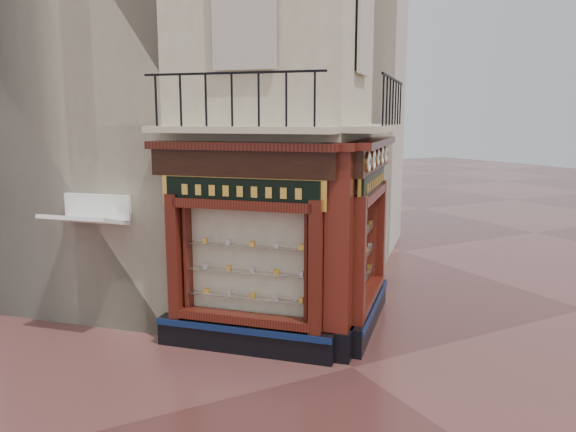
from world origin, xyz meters
TOP-DOWN VIEW (x-y plane):
  - ground at (0.00, 0.00)m, footprint 80.00×80.00m
  - main_building at (0.00, 6.16)m, footprint 11.31×11.31m
  - neighbour_left at (-2.47, 8.63)m, footprint 11.31×11.31m
  - neighbour_right at (2.47, 8.63)m, footprint 11.31×11.31m
  - shopfront_left at (-1.41, 1.57)m, footprint 2.86×2.86m
  - shopfront_right at (1.41, 1.57)m, footprint 2.86×2.86m
  - corner_pilaster at (0.00, 0.50)m, footprint 0.85×0.85m
  - balcony at (0.00, 1.49)m, footprint 5.94×2.97m
  - clock_a at (0.59, 0.49)m, footprint 0.30×0.30m
  - clock_b at (1.02, 0.92)m, footprint 0.31×0.31m
  - clock_c at (1.45, 1.34)m, footprint 0.27×0.27m
  - clock_d at (1.89, 1.79)m, footprint 0.31×0.31m
  - clock_e at (2.32, 2.21)m, footprint 0.31×0.31m
  - awning at (-3.89, 3.68)m, footprint 1.71×1.71m
  - signboard_left at (-1.46, 1.51)m, footprint 2.29×2.29m
  - signboard_right at (1.46, 1.51)m, footprint 2.14×2.14m

SIDE VIEW (x-z plane):
  - ground at x=0.00m, z-range 0.00..0.00m
  - awning at x=-3.89m, z-range -0.15..0.15m
  - corner_pilaster at x=0.00m, z-range -0.04..3.94m
  - shopfront_left at x=-1.41m, z-range -0.01..3.97m
  - shopfront_right at x=1.41m, z-range -0.01..3.97m
  - signboard_left at x=-1.46m, z-range 2.79..3.41m
  - signboard_right at x=1.46m, z-range 2.81..3.39m
  - clock_a at x=0.59m, z-range 3.43..3.81m
  - clock_c at x=1.45m, z-range 3.46..3.78m
  - clock_d at x=1.89m, z-range 3.43..3.81m
  - clock_e at x=2.32m, z-range 3.42..3.82m
  - clock_b at x=1.02m, z-range 3.42..3.82m
  - balcony at x=0.00m, z-range 3.70..4.73m
  - neighbour_left at x=-2.47m, z-range 0.00..11.00m
  - neighbour_right at x=2.47m, z-range 0.00..11.00m
  - main_building at x=0.00m, z-range 0.00..12.00m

